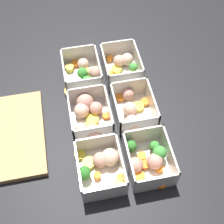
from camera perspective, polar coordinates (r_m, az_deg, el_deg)
ground_plane at (r=0.94m, az=-0.00°, el=-0.86°), size 4.00×4.00×0.00m
container_near_left at (r=0.85m, az=6.62°, el=-8.61°), size 0.15×0.12×0.07m
container_near_center at (r=0.92m, az=3.73°, el=0.33°), size 0.17×0.12×0.07m
container_near_right at (r=1.04m, az=1.91°, el=8.57°), size 0.15×0.12×0.07m
container_far_left at (r=0.83m, az=-2.03°, el=-9.82°), size 0.15×0.13×0.07m
container_far_center at (r=0.91m, az=-4.22°, el=-0.76°), size 0.17×0.12×0.07m
container_far_right at (r=1.02m, az=-5.13°, el=7.12°), size 0.15×0.14×0.07m
cutting_board at (r=0.94m, az=-17.71°, el=-4.08°), size 0.28×0.18×0.02m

